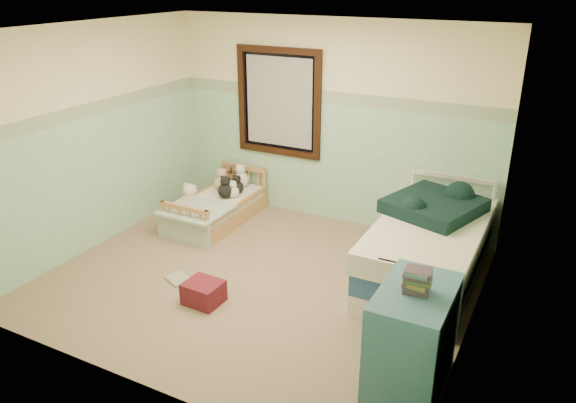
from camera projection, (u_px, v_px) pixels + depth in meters
The scene contains 30 objects.
floor at pixel (259, 280), 5.82m from camera, with size 4.20×3.60×0.02m, color #867056.
ceiling at pixel (253, 29), 4.86m from camera, with size 4.20×3.60×0.02m, color white.
wall_back at pixel (331, 124), 6.81m from camera, with size 4.20×0.04×2.50m, color #F1EAAD.
wall_front at pixel (124, 240), 3.86m from camera, with size 4.20×0.04×2.50m, color #F1EAAD.
wall_left at pixel (94, 138), 6.23m from camera, with size 0.04×3.60×2.50m, color #F1EAAD.
wall_right at pixel (483, 205), 4.44m from camera, with size 0.04×3.60×2.50m, color #F1EAAD.
wainscot_mint at pixel (329, 163), 6.99m from camera, with size 4.20×0.01×1.50m, color #84B891.
border_strip at pixel (331, 97), 6.68m from camera, with size 4.20×0.01×0.15m, color #597D5F.
window_frame at pixel (279, 102), 7.00m from camera, with size 1.16×0.06×1.36m, color black.
window_blinds at pixel (279, 102), 7.01m from camera, with size 0.92×0.01×1.12m, color #B7B7B3.
toddler_bed_frame at pixel (217, 214), 7.16m from camera, with size 0.69×1.39×0.18m, color #A46E41.
toddler_mattress at pixel (217, 203), 7.10m from camera, with size 0.63×1.33×0.12m, color white.
patchwork_quilt at pixel (196, 210), 6.72m from camera, with size 0.75×0.69×0.03m, color #789AC0.
plush_bed_brown at pixel (228, 178), 7.52m from camera, with size 0.19×0.19×0.19m, color brown.
plush_bed_white at pixel (241, 180), 7.43m from camera, with size 0.22×0.22×0.22m, color white.
plush_bed_tan at pixel (222, 183), 7.31m from camera, with size 0.21×0.21×0.21m, color tan.
plush_bed_dark at pixel (237, 187), 7.22m from camera, with size 0.17×0.17×0.17m, color black.
plush_floor_cream at pixel (191, 204), 7.33m from camera, with size 0.29×0.29×0.29m, color white.
plush_floor_tan at pixel (188, 215), 7.06m from camera, with size 0.24×0.24×0.24m, color tan.
twin_bed_frame at pixel (426, 272), 5.74m from camera, with size 0.96×1.92×0.22m, color silver.
twin_boxspring at pixel (428, 253), 5.66m from camera, with size 0.96×1.92×0.22m, color navy.
twin_mattress at pixel (430, 233), 5.57m from camera, with size 1.00×1.96×0.22m, color white.
teal_blanket at pixel (434, 205), 5.77m from camera, with size 0.82×0.87×0.14m, color black.
dresser at pixel (412, 338), 4.20m from camera, with size 0.52×0.83×0.83m, color #35697C.
book_stack at pixel (417, 281), 3.99m from camera, with size 0.19×0.14×0.19m, color brown.
red_pillow at pixel (204, 292), 5.37m from camera, with size 0.35×0.30×0.22m, color maroon.
floor_book at pixel (178, 279), 5.80m from camera, with size 0.26×0.20×0.02m, color gold.
extra_plush_0 at pixel (233, 192), 7.10m from camera, with size 0.15×0.15×0.15m, color white.
extra_plush_1 at pixel (226, 191), 7.08m from camera, with size 0.20×0.20×0.20m, color black.
extra_plush_2 at pixel (237, 179), 7.45m from camera, with size 0.21×0.21×0.21m, color brown.
Camera 1 is at (2.60, -4.36, 2.97)m, focal length 34.81 mm.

